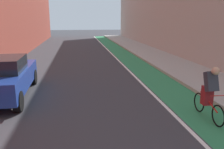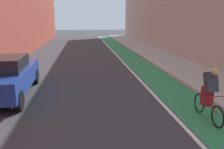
% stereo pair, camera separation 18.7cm
% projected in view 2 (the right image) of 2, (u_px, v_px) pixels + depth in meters
% --- Properties ---
extents(ground_plane, '(93.53, 93.53, 0.00)m').
position_uv_depth(ground_plane, '(86.00, 62.00, 15.50)').
color(ground_plane, '#38383D').
extents(bike_lane_paint, '(1.60, 42.51, 0.00)m').
position_uv_depth(bike_lane_paint, '(129.00, 56.00, 17.85)').
color(bike_lane_paint, '#2D8451').
rests_on(bike_lane_paint, ground).
extents(lane_divider_stripe, '(0.12, 42.51, 0.00)m').
position_uv_depth(lane_divider_stripe, '(118.00, 57.00, 17.74)').
color(lane_divider_stripe, white).
rests_on(lane_divider_stripe, ground).
extents(sidewalk_right, '(2.83, 42.51, 0.14)m').
position_uv_depth(sidewalk_right, '(157.00, 55.00, 18.11)').
color(sidewalk_right, '#A8A59E').
rests_on(sidewalk_right, ground).
extents(building_facade_right, '(2.40, 38.51, 8.29)m').
position_uv_depth(building_facade_right, '(181.00, 3.00, 19.39)').
color(building_facade_right, '#B2ADA3').
rests_on(building_facade_right, ground).
extents(parked_sedan_blue, '(2.07, 4.33, 1.53)m').
position_uv_depth(parked_sedan_blue, '(3.00, 76.00, 8.50)').
color(parked_sedan_blue, navy).
rests_on(parked_sedan_blue, ground).
extents(cyclist_mid, '(0.48, 1.66, 1.58)m').
position_uv_depth(cyclist_mid, '(209.00, 93.00, 6.52)').
color(cyclist_mid, black).
rests_on(cyclist_mid, ground).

